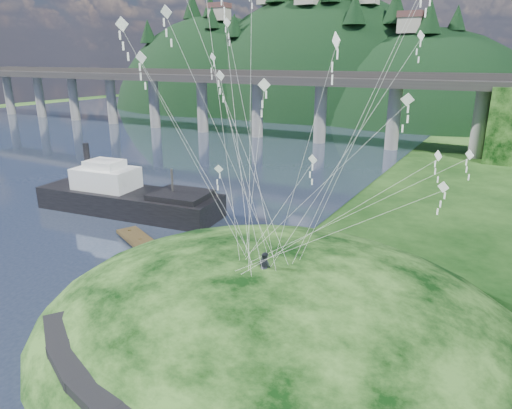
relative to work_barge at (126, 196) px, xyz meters
The scene contains 9 objects.
ground 23.98m from the work_barge, 38.26° to the right, with size 320.00×320.00×0.00m, color black.
grass_hill 29.88m from the work_barge, 25.56° to the right, with size 36.00×32.00×13.00m.
footpath 35.92m from the work_barge, 43.10° to the right, with size 22.29×5.84×0.83m.
bridge 56.33m from the work_barge, 97.92° to the left, with size 160.00×11.00×15.00m.
far_ridge 110.60m from the work_barge, 103.01° to the left, with size 153.00×70.00×94.50m.
work_barge is the anchor object (origin of this frame).
wooden_dock 13.75m from the work_barge, 35.87° to the right, with size 13.11×7.60×0.96m.
kite_flyers 30.31m from the work_barge, 28.22° to the right, with size 1.17×1.09×1.94m.
kite_swarm 30.51m from the work_barge, 20.15° to the right, with size 20.54×15.48×20.15m.
Camera 1 is at (20.24, -22.63, 17.58)m, focal length 32.00 mm.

